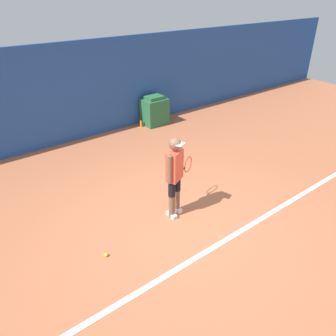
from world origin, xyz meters
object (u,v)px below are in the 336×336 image
(tennis_player, at_px, (175,174))
(water_bottle, at_px, (141,124))
(tennis_ball, at_px, (106,255))
(covered_chair, at_px, (154,111))

(tennis_player, height_order, water_bottle, tennis_player)
(tennis_ball, distance_m, covered_chair, 6.07)
(tennis_player, distance_m, covered_chair, 4.89)
(tennis_player, relative_size, tennis_ball, 23.97)
(covered_chair, xyz_separation_m, water_bottle, (-0.49, 0.06, -0.34))
(covered_chair, bearing_deg, tennis_player, -121.09)
(tennis_player, xyz_separation_m, covered_chair, (2.51, 4.17, -0.46))
(tennis_player, bearing_deg, tennis_ball, 163.75)
(tennis_ball, xyz_separation_m, covered_chair, (4.17, 4.40, 0.41))
(water_bottle, bearing_deg, tennis_player, -115.58)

